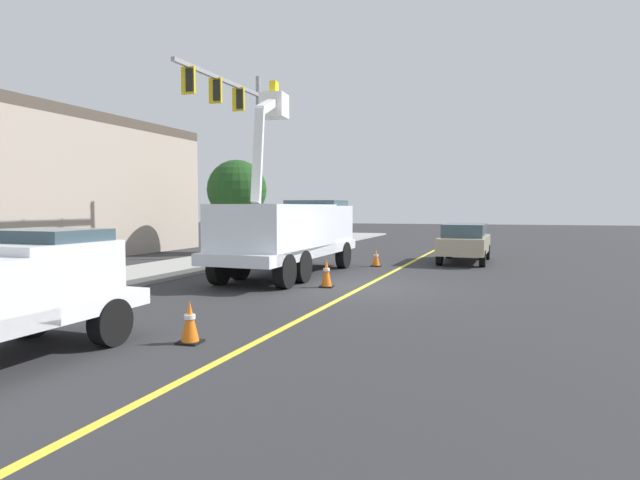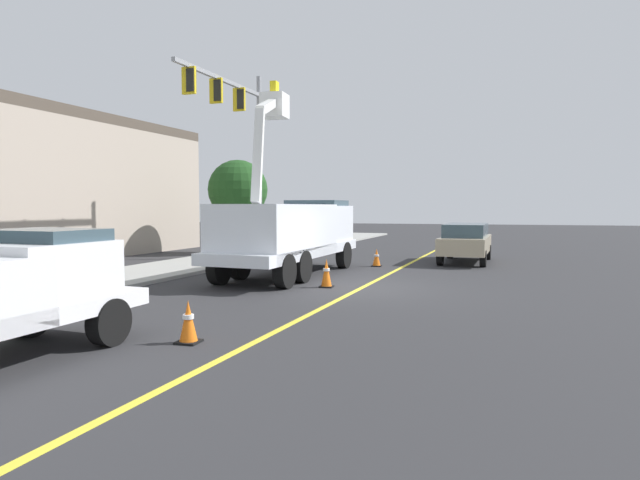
# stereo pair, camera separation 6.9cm
# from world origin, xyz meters

# --- Properties ---
(ground) EXTENTS (120.00, 120.00, 0.00)m
(ground) POSITION_xyz_m (0.00, 0.00, 0.00)
(ground) COLOR #2D2D30
(sidewalk_far_side) EXTENTS (60.06, 9.66, 0.12)m
(sidewalk_far_side) POSITION_xyz_m (0.83, 8.16, 0.06)
(sidewalk_far_side) COLOR #9E9E99
(sidewalk_far_side) RESTS_ON ground
(lane_centre_stripe) EXTENTS (49.76, 5.22, 0.01)m
(lane_centre_stripe) POSITION_xyz_m (0.00, 0.00, 0.00)
(lane_centre_stripe) COLOR yellow
(lane_centre_stripe) RESTS_ON ground
(utility_bucket_truck) EXTENTS (8.41, 3.32, 7.13)m
(utility_bucket_truck) POSITION_xyz_m (2.43, 3.03, 1.62)
(utility_bucket_truck) COLOR white
(utility_bucket_truck) RESTS_ON ground
(passing_minivan) EXTENTS (4.97, 2.38, 1.69)m
(passing_minivan) POSITION_xyz_m (8.55, -3.07, 0.97)
(passing_minivan) COLOR tan
(passing_minivan) RESTS_ON ground
(traffic_cone_mid_front) EXTENTS (0.40, 0.40, 0.77)m
(traffic_cone_mid_front) POSITION_xyz_m (-7.14, 1.82, 0.38)
(traffic_cone_mid_front) COLOR black
(traffic_cone_mid_front) RESTS_ON ground
(traffic_cone_mid_rear) EXTENTS (0.40, 0.40, 0.87)m
(traffic_cone_mid_rear) POSITION_xyz_m (-0.08, 1.05, 0.43)
(traffic_cone_mid_rear) COLOR black
(traffic_cone_mid_rear) RESTS_ON ground
(traffic_cone_trailing) EXTENTS (0.40, 0.40, 0.73)m
(traffic_cone_trailing) POSITION_xyz_m (5.91, 0.45, 0.36)
(traffic_cone_trailing) COLOR black
(traffic_cone_trailing) RESTS_ON ground
(traffic_signal_mast) EXTENTS (6.69, 0.97, 8.52)m
(traffic_signal_mast) POSITION_xyz_m (6.15, 6.60, 5.97)
(traffic_signal_mast) COLOR gray
(traffic_signal_mast) RESTS_ON ground
(street_tree_right) EXTENTS (3.09, 3.09, 4.87)m
(street_tree_right) POSITION_xyz_m (10.23, 8.42, 3.30)
(street_tree_right) COLOR brown
(street_tree_right) RESTS_ON ground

